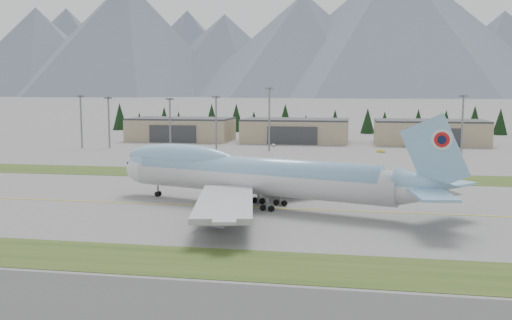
% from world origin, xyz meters
% --- Properties ---
extents(ground, '(7000.00, 7000.00, 0.00)m').
position_xyz_m(ground, '(0.00, 0.00, 0.00)').
color(ground, slate).
rests_on(ground, ground).
extents(grass_strip_near, '(400.00, 14.00, 0.08)m').
position_xyz_m(grass_strip_near, '(0.00, -38.00, 0.00)').
color(grass_strip_near, '#314518').
rests_on(grass_strip_near, ground).
extents(grass_strip_far, '(400.00, 18.00, 0.08)m').
position_xyz_m(grass_strip_far, '(0.00, 45.00, 0.00)').
color(grass_strip_far, '#314518').
rests_on(grass_strip_far, ground).
extents(taxiway_line_main, '(400.00, 0.40, 0.02)m').
position_xyz_m(taxiway_line_main, '(0.00, 0.00, 0.00)').
color(taxiway_line_main, yellow).
rests_on(taxiway_line_main, ground).
extents(boeing_747_freighter, '(75.37, 62.34, 19.92)m').
position_xyz_m(boeing_747_freighter, '(-7.17, 1.18, 6.57)').
color(boeing_747_freighter, silver).
rests_on(boeing_747_freighter, ground).
extents(hangar_left, '(48.00, 26.60, 10.80)m').
position_xyz_m(hangar_left, '(-70.00, 149.90, 5.39)').
color(hangar_left, tan).
rests_on(hangar_left, ground).
extents(hangar_center, '(48.00, 26.60, 10.80)m').
position_xyz_m(hangar_center, '(-15.00, 149.90, 5.39)').
color(hangar_center, tan).
rests_on(hangar_center, ground).
extents(hangar_right, '(48.00, 26.60, 10.80)m').
position_xyz_m(hangar_right, '(45.00, 149.90, 5.39)').
color(hangar_right, tan).
rests_on(hangar_right, ground).
extents(floodlight_masts, '(155.05, 10.26, 24.94)m').
position_xyz_m(floodlight_masts, '(-43.00, 110.43, 15.50)').
color(floodlight_masts, slate).
rests_on(floodlight_masts, ground).
extents(service_vehicle_a, '(2.42, 3.71, 1.18)m').
position_xyz_m(service_vehicle_a, '(-22.03, 127.82, 0.00)').
color(service_vehicle_a, silver).
rests_on(service_vehicle_a, ground).
extents(service_vehicle_b, '(3.58, 1.52, 1.15)m').
position_xyz_m(service_vehicle_b, '(22.36, 110.92, 0.00)').
color(service_vehicle_b, yellow).
rests_on(service_vehicle_b, ground).
extents(service_vehicle_c, '(3.29, 4.52, 1.21)m').
position_xyz_m(service_vehicle_c, '(52.68, 132.88, 0.00)').
color(service_vehicle_c, silver).
rests_on(service_vehicle_c, ground).
extents(conifer_belt, '(266.79, 15.97, 16.75)m').
position_xyz_m(conifer_belt, '(0.58, 211.76, 7.33)').
color(conifer_belt, black).
rests_on(conifer_belt, ground).
extents(mountain_ridge_front, '(4268.33, 1281.63, 525.78)m').
position_xyz_m(mountain_ridge_front, '(63.25, 2204.17, 232.58)').
color(mountain_ridge_front, '#525E6D').
rests_on(mountain_ridge_front, ground).
extents(mountain_ridge_rear, '(4419.82, 999.78, 499.89)m').
position_xyz_m(mountain_ridge_rear, '(130.50, 2900.00, 240.83)').
color(mountain_ridge_rear, '#525E6D').
rests_on(mountain_ridge_rear, ground).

